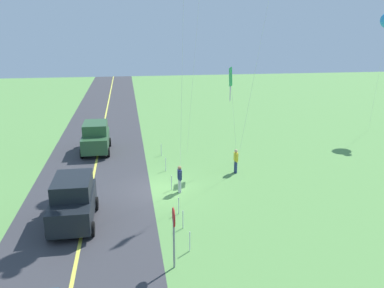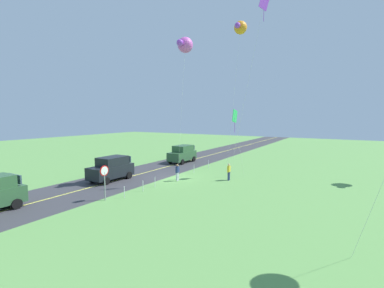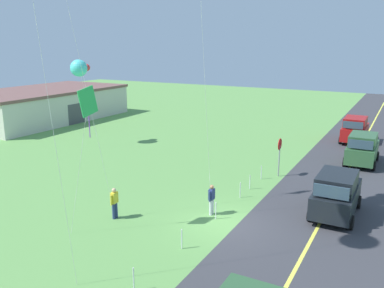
% 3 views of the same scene
% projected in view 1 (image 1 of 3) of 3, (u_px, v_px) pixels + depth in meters
% --- Properties ---
extents(ground_plane, '(120.00, 120.00, 0.10)m').
position_uv_depth(ground_plane, '(159.00, 190.00, 24.09)').
color(ground_plane, '#60994C').
extents(asphalt_road, '(120.00, 7.00, 0.00)m').
position_uv_depth(asphalt_road, '(90.00, 194.00, 23.46)').
color(asphalt_road, '#38383D').
rests_on(asphalt_road, ground).
extents(road_centre_stripe, '(120.00, 0.16, 0.00)m').
position_uv_depth(road_centre_stripe, '(90.00, 194.00, 23.46)').
color(road_centre_stripe, '#E5E04C').
rests_on(road_centre_stripe, asphalt_road).
extents(car_suv_foreground, '(4.40, 2.12, 2.24)m').
position_uv_depth(car_suv_foreground, '(73.00, 200.00, 19.70)').
color(car_suv_foreground, black).
rests_on(car_suv_foreground, ground).
extents(car_parked_west_near, '(4.40, 2.12, 2.24)m').
position_uv_depth(car_parked_west_near, '(96.00, 137.00, 31.20)').
color(car_parked_west_near, '#2D5633').
rests_on(car_parked_west_near, ground).
extents(stop_sign, '(0.76, 0.08, 2.56)m').
position_uv_depth(stop_sign, '(174.00, 226.00, 15.75)').
color(stop_sign, gray).
rests_on(stop_sign, ground).
extents(person_adult_near, '(0.58, 0.22, 1.60)m').
position_uv_depth(person_adult_near, '(180.00, 178.00, 23.45)').
color(person_adult_near, silver).
rests_on(person_adult_near, ground).
extents(person_adult_companion, '(0.58, 0.22, 1.60)m').
position_uv_depth(person_adult_companion, '(236.00, 160.00, 26.65)').
color(person_adult_companion, navy).
rests_on(person_adult_companion, ground).
extents(kite_pink_drift, '(1.31, 0.91, 6.78)m').
position_uv_depth(kite_pink_drift, '(231.00, 78.00, 26.71)').
color(kite_pink_drift, silver).
rests_on(kite_pink_drift, ground).
extents(fence_post_0, '(0.05, 0.05, 0.90)m').
position_uv_depth(fence_post_0, '(161.00, 150.00, 30.38)').
color(fence_post_0, silver).
rests_on(fence_post_0, ground).
extents(fence_post_1, '(0.05, 0.05, 0.90)m').
position_uv_depth(fence_post_1, '(166.00, 164.00, 27.13)').
color(fence_post_1, silver).
rests_on(fence_post_1, ground).
extents(fence_post_2, '(0.05, 0.05, 0.90)m').
position_uv_depth(fence_post_2, '(171.00, 183.00, 23.88)').
color(fence_post_2, silver).
rests_on(fence_post_2, ground).
extents(fence_post_3, '(0.05, 0.05, 0.90)m').
position_uv_depth(fence_post_3, '(179.00, 206.00, 20.78)').
color(fence_post_3, silver).
rests_on(fence_post_3, ground).
extents(fence_post_4, '(0.05, 0.05, 0.90)m').
position_uv_depth(fence_post_4, '(183.00, 220.00, 19.30)').
color(fence_post_4, silver).
rests_on(fence_post_4, ground).
extents(fence_post_5, '(0.05, 0.05, 0.90)m').
position_uv_depth(fence_post_5, '(190.00, 242.00, 17.31)').
color(fence_post_5, silver).
rests_on(fence_post_5, ground).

